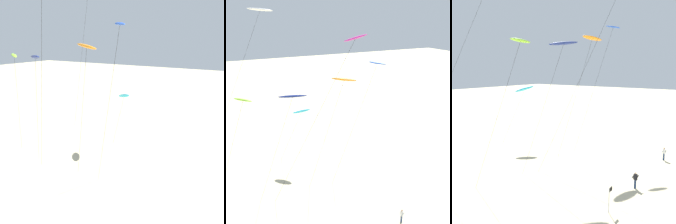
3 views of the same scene
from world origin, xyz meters
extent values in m
plane|color=beige|center=(0.00, 0.00, 0.00)|extent=(260.00, 260.00, 0.00)
ellipsoid|color=orange|center=(2.75, 7.00, 15.49)|extent=(3.26, 2.01, 0.89)
cylinder|color=#262626|center=(0.77, 8.33, 7.68)|extent=(3.98, 2.70, 15.37)
cylinder|color=#262626|center=(-8.86, 20.21, 11.75)|extent=(8.77, 5.94, 23.51)
ellipsoid|color=navy|center=(-4.04, 6.69, 14.28)|extent=(3.27, 2.63, 0.75)
cylinder|color=#262626|center=(-6.06, 8.05, 7.08)|extent=(4.07, 2.76, 14.17)
ellipsoid|color=#8CD833|center=(-9.29, 8.00, 14.19)|extent=(2.07, 1.55, 0.67)
cylinder|color=#262626|center=(-11.27, 9.34, 7.05)|extent=(4.00, 2.72, 14.10)
ellipsoid|color=#33BFE0|center=(0.85, 17.57, 8.54)|extent=(2.88, 2.40, 1.42)
cylinder|color=#262626|center=(-0.70, 18.62, 4.20)|extent=(3.13, 2.13, 8.41)
ellipsoid|color=blue|center=(6.90, 6.07, 17.33)|extent=(1.99, 1.92, 0.47)
cylinder|color=#262626|center=(4.53, 7.67, 8.62)|extent=(4.77, 3.24, 17.25)
cylinder|color=#262626|center=(-2.34, 5.63, 10.35)|extent=(8.35, 5.65, 20.71)
camera|label=1|loc=(17.95, -12.58, 16.20)|focal=40.94mm
camera|label=2|loc=(-14.61, -25.71, 23.60)|focal=49.47mm
camera|label=3|loc=(-27.36, -10.21, 11.44)|focal=41.23mm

